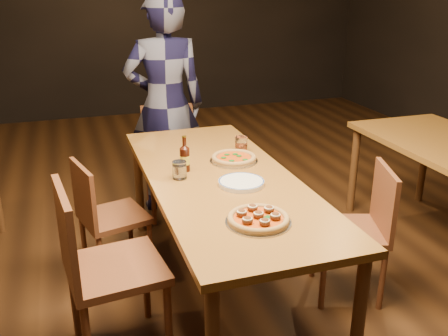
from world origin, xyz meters
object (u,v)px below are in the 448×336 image
object	(u,v)px
chair_main_sw	(114,216)
pizza_meatball	(258,218)
table_main	(221,188)
chair_main_e	(349,230)
plate_stack	(241,183)
pizza_margherita	(234,158)
diner	(165,105)
water_glass	(179,170)
amber_glass	(241,144)
chair_main_nw	(116,267)
beer_bottle	(185,159)
chair_end	(172,161)

from	to	relation	value
chair_main_sw	pizza_meatball	bearing A→B (deg)	-164.88
table_main	chair_main_sw	world-z (taller)	chair_main_sw
chair_main_e	plate_stack	bearing A→B (deg)	-81.03
chair_main_e	pizza_margherita	bearing A→B (deg)	-112.20
diner	water_glass	bearing A→B (deg)	86.44
amber_glass	plate_stack	bearing A→B (deg)	-109.83
chair_main_nw	chair_main_e	distance (m)	1.36
chair_main_e	diner	xyz separation A→B (m)	(-0.75, 1.56, 0.45)
beer_bottle	water_glass	bearing A→B (deg)	-119.08
table_main	water_glass	bearing A→B (deg)	168.07
chair_main_sw	beer_bottle	bearing A→B (deg)	-136.16
chair_main_sw	plate_stack	bearing A→B (deg)	-144.91
chair_end	amber_glass	bearing A→B (deg)	-65.40
pizza_meatball	beer_bottle	world-z (taller)	beer_bottle
table_main	chair_end	xyz separation A→B (m)	(-0.04, 1.16, -0.23)
beer_bottle	table_main	bearing A→B (deg)	-41.16
chair_main_sw	pizza_meatball	distance (m)	1.20
chair_main_nw	chair_end	bearing A→B (deg)	-28.68
pizza_margherita	amber_glass	xyz separation A→B (m)	(0.10, 0.15, 0.03)
amber_glass	beer_bottle	bearing A→B (deg)	-152.36
table_main	chair_end	distance (m)	1.18
chair_main_e	chair_end	distance (m)	1.60
chair_main_nw	chair_end	distance (m)	1.62
pizza_meatball	pizza_margherita	distance (m)	0.83
plate_stack	diner	world-z (taller)	diner
diner	chair_main_nw	bearing A→B (deg)	74.60
water_glass	chair_end	bearing A→B (deg)	80.19
chair_main_nw	diner	size ratio (longest dim) A/B	0.56
pizza_meatball	chair_end	bearing A→B (deg)	90.83
pizza_meatball	amber_glass	distance (m)	1.01
chair_main_e	chair_end	world-z (taller)	chair_end
beer_bottle	amber_glass	xyz separation A→B (m)	(0.43, 0.22, -0.02)
pizza_meatball	chair_main_sw	bearing A→B (deg)	119.67
chair_main_nw	table_main	bearing A→B (deg)	-68.96
chair_main_nw	water_glass	world-z (taller)	chair_main_nw
amber_glass	chair_end	bearing A→B (deg)	110.53
chair_main_nw	beer_bottle	bearing A→B (deg)	-50.71
chair_main_e	table_main	bearing A→B (deg)	-91.39
pizza_margherita	chair_main_sw	bearing A→B (deg)	166.11
chair_main_e	diner	world-z (taller)	diner
chair_main_nw	chair_main_sw	bearing A→B (deg)	-11.80
plate_stack	table_main	bearing A→B (deg)	114.27
chair_end	beer_bottle	distance (m)	1.08
chair_end	water_glass	xyz separation A→B (m)	(-0.19, -1.11, 0.35)
chair_end	beer_bottle	size ratio (longest dim) A/B	4.34
chair_main_nw	water_glass	bearing A→B (deg)	-53.80
beer_bottle	chair_end	bearing A→B (deg)	82.38
plate_stack	amber_glass	bearing A→B (deg)	70.17
plate_stack	beer_bottle	bearing A→B (deg)	128.69
pizza_margherita	amber_glass	distance (m)	0.19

